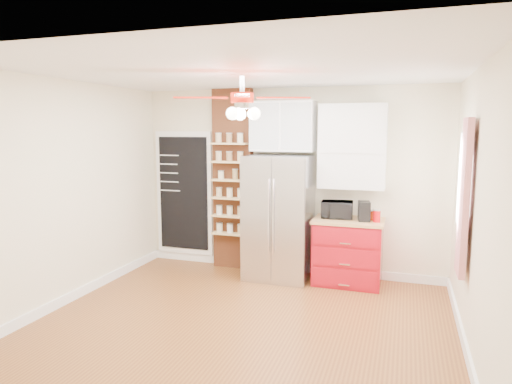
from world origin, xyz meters
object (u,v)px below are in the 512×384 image
(coffee_maker, at_px, (364,211))
(canister_left, at_px, (377,216))
(pantry_jar_oats, at_px, (221,175))
(toaster_oven, at_px, (337,210))
(ceiling_fan, at_px, (242,99))
(fridge, at_px, (279,217))
(red_cabinet, at_px, (348,251))

(coffee_maker, distance_m, canister_left, 0.18)
(pantry_jar_oats, bearing_deg, toaster_oven, -1.49)
(ceiling_fan, bearing_deg, toaster_oven, 66.30)
(toaster_oven, bearing_deg, fridge, -179.47)
(coffee_maker, xyz_separation_m, pantry_jar_oats, (-2.10, 0.12, 0.40))
(red_cabinet, xyz_separation_m, canister_left, (0.37, -0.08, 0.53))
(ceiling_fan, height_order, coffee_maker, ceiling_fan)
(canister_left, bearing_deg, red_cabinet, 168.19)
(pantry_jar_oats, bearing_deg, canister_left, -4.01)
(coffee_maker, bearing_deg, canister_left, -22.32)
(fridge, bearing_deg, pantry_jar_oats, 171.93)
(fridge, height_order, ceiling_fan, ceiling_fan)
(red_cabinet, bearing_deg, toaster_oven, 167.55)
(red_cabinet, relative_size, ceiling_fan, 0.67)
(ceiling_fan, height_order, canister_left, ceiling_fan)
(coffee_maker, distance_m, pantry_jar_oats, 2.14)
(fridge, height_order, coffee_maker, fridge)
(ceiling_fan, relative_size, canister_left, 9.07)
(canister_left, distance_m, pantry_jar_oats, 2.32)
(fridge, distance_m, coffee_maker, 1.18)
(pantry_jar_oats, bearing_deg, red_cabinet, -2.46)
(fridge, distance_m, canister_left, 1.34)
(toaster_oven, bearing_deg, canister_left, -17.64)
(red_cabinet, xyz_separation_m, coffee_maker, (0.20, -0.04, 0.58))
(coffee_maker, bearing_deg, ceiling_fan, -135.05)
(ceiling_fan, relative_size, pantry_jar_oats, 12.14)
(coffee_maker, height_order, pantry_jar_oats, pantry_jar_oats)
(pantry_jar_oats, bearing_deg, fridge, -8.07)
(toaster_oven, xyz_separation_m, canister_left, (0.54, -0.11, -0.04))
(canister_left, height_order, pantry_jar_oats, pantry_jar_oats)
(canister_left, xyz_separation_m, pantry_jar_oats, (-2.27, 0.16, 0.45))
(red_cabinet, distance_m, coffee_maker, 0.61)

